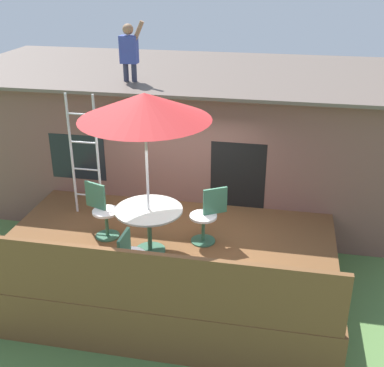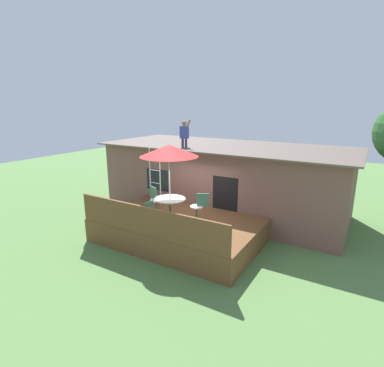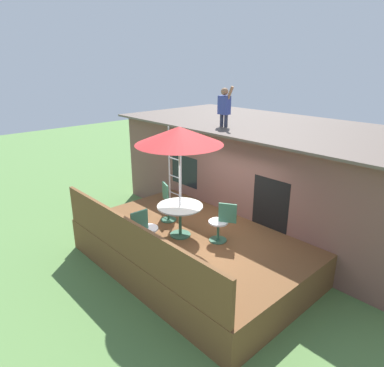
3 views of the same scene
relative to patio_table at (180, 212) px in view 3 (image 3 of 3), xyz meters
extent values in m
plane|color=#567F42|center=(0.19, 0.23, -1.39)|extent=(40.00, 40.00, 0.00)
cube|color=brown|center=(0.19, 3.83, 0.04)|extent=(10.00, 4.00, 2.85)
cube|color=#66564C|center=(0.19, 3.83, 1.49)|extent=(10.50, 4.50, 0.06)
cube|color=black|center=(-1.92, 1.84, 0.16)|extent=(1.10, 0.03, 0.90)
cube|color=black|center=(1.16, 1.84, -0.34)|extent=(1.00, 0.03, 2.00)
cube|color=brown|center=(0.19, 0.23, -0.99)|extent=(5.42, 3.44, 0.80)
cube|color=brown|center=(0.19, -1.44, -0.14)|extent=(5.32, 0.08, 0.90)
cylinder|color=#33664C|center=(0.00, 0.00, -0.57)|extent=(0.48, 0.48, 0.03)
cylinder|color=#33664C|center=(0.00, 0.00, -0.22)|extent=(0.07, 0.07, 0.71)
cylinder|color=#999E93|center=(0.00, 0.00, 0.14)|extent=(1.04, 1.04, 0.03)
cylinder|color=silver|center=(0.00, 0.00, 0.61)|extent=(0.04, 0.04, 2.40)
cone|color=red|center=(0.00, 0.00, 1.76)|extent=(1.90, 1.90, 0.38)
cylinder|color=silver|center=(-1.67, 1.06, 0.51)|extent=(0.04, 0.04, 2.20)
cylinder|color=silver|center=(-1.19, 1.06, 0.51)|extent=(0.04, 0.04, 2.20)
cylinder|color=silver|center=(-1.43, 1.06, -0.24)|extent=(0.48, 0.03, 0.03)
cylinder|color=silver|center=(-1.43, 1.06, 0.26)|extent=(0.48, 0.03, 0.03)
cylinder|color=silver|center=(-1.43, 1.06, 0.76)|extent=(0.48, 0.03, 0.03)
cylinder|color=silver|center=(-1.43, 1.06, 1.26)|extent=(0.48, 0.03, 0.03)
cylinder|color=#33384C|center=(-1.08, 2.49, 1.69)|extent=(0.10, 0.10, 0.34)
cylinder|color=#33384C|center=(-0.92, 2.49, 1.69)|extent=(0.10, 0.10, 0.34)
cube|color=#384799|center=(-1.00, 2.49, 2.11)|extent=(0.32, 0.20, 0.50)
sphere|color=#997051|center=(-1.00, 2.49, 2.47)|extent=(0.20, 0.20, 0.20)
cylinder|color=#997051|center=(-0.82, 2.49, 2.41)|extent=(0.26, 0.08, 0.44)
cylinder|color=#33664C|center=(-0.82, 0.31, -0.58)|extent=(0.40, 0.40, 0.02)
cylinder|color=#33664C|center=(-0.82, 0.31, -0.36)|extent=(0.06, 0.06, 0.44)
cylinder|color=silver|center=(-0.82, 0.31, -0.13)|extent=(0.44, 0.44, 0.04)
cube|color=#33664C|center=(-1.01, 0.38, 0.11)|extent=(0.39, 0.18, 0.44)
cylinder|color=#33664C|center=(0.77, 0.46, -0.58)|extent=(0.40, 0.40, 0.02)
cylinder|color=#33664C|center=(0.77, 0.46, -0.36)|extent=(0.06, 0.06, 0.44)
cylinder|color=silver|center=(0.77, 0.46, -0.13)|extent=(0.44, 0.44, 0.04)
cube|color=#33664C|center=(0.94, 0.56, 0.11)|extent=(0.36, 0.24, 0.44)
cylinder|color=#33664C|center=(-0.03, -0.88, -0.58)|extent=(0.40, 0.40, 0.02)
cylinder|color=#33664C|center=(-0.03, -0.88, -0.36)|extent=(0.06, 0.06, 0.44)
cylinder|color=silver|center=(-0.03, -0.88, -0.13)|extent=(0.44, 0.44, 0.04)
cube|color=#33664C|center=(-0.03, -1.08, 0.11)|extent=(0.05, 0.40, 0.44)
camera|label=1|loc=(1.95, -6.48, 3.62)|focal=46.55mm
camera|label=2|loc=(5.60, -7.88, 3.20)|focal=28.40mm
camera|label=3|loc=(5.55, -4.75, 3.25)|focal=32.78mm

